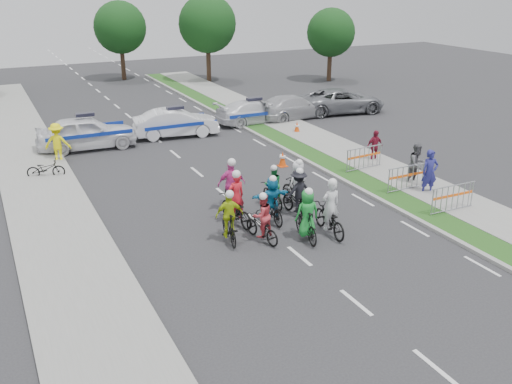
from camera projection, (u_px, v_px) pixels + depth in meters
name	position (u px, v px, depth m)	size (l,w,h in m)	color
ground	(299.00, 256.00, 17.76)	(90.00, 90.00, 0.00)	#28282B
curb_right	(344.00, 181.00, 24.03)	(0.20, 60.00, 0.12)	gray
grass_strip	(358.00, 179.00, 24.32)	(1.20, 60.00, 0.11)	#234A18
sidewalk_right	(391.00, 172.00, 25.06)	(2.40, 60.00, 0.13)	gray
sidewalk_left	(58.00, 232.00, 19.24)	(3.00, 60.00, 0.13)	gray
rider_0	(329.00, 216.00, 19.07)	(0.83, 2.02, 2.01)	black
rider_1	(307.00, 220.00, 18.61)	(0.84, 1.82, 1.86)	black
rider_2	(262.00, 223.00, 18.56)	(0.88, 1.77, 1.73)	black
rider_3	(229.00, 222.00, 18.50)	(0.97, 1.79, 1.82)	black
rider_4	(298.00, 197.00, 20.47)	(1.09, 1.88, 1.86)	black
rider_5	(272.00, 202.00, 19.92)	(1.41, 1.69, 1.78)	black
rider_6	(236.00, 206.00, 19.84)	(0.90, 2.04, 2.01)	black
rider_7	(297.00, 187.00, 21.46)	(0.84, 1.81, 1.84)	black
rider_8	(273.00, 191.00, 21.37)	(0.71, 1.65, 1.66)	black
rider_9	(231.00, 191.00, 20.92)	(1.09, 2.02, 2.05)	black
police_car_0	(87.00, 133.00, 28.41)	(1.96, 4.88, 1.66)	white
police_car_1	(176.00, 123.00, 30.62)	(1.57, 4.50, 1.48)	white
police_car_2	(254.00, 112.00, 33.39)	(1.89, 4.66, 1.35)	white
civilian_sedan	(293.00, 107.00, 34.41)	(2.00, 4.91, 1.43)	#B0B0B5
civilian_suv	(342.00, 101.00, 35.91)	(2.51, 5.44, 1.51)	slate
spectator_0	(430.00, 172.00, 22.43)	(0.67, 0.44, 1.83)	navy
spectator_1	(417.00, 164.00, 23.49)	(0.87, 0.68, 1.79)	#525156
spectator_2	(375.00, 146.00, 26.40)	(0.89, 0.37, 1.52)	maroon
marshal_hiviz	(57.00, 143.00, 26.40)	(1.18, 0.68, 1.83)	#FFF60D
barrier_0	(452.00, 199.00, 20.72)	(2.00, 0.50, 1.12)	#A5A8AD
barrier_1	(407.00, 179.00, 22.79)	(2.00, 0.50, 1.12)	#A5A8AD
barrier_2	(364.00, 159.00, 25.22)	(2.00, 0.50, 1.12)	#A5A8AD
cone_0	(283.00, 159.00, 25.95)	(0.40, 0.40, 0.70)	#F24C0C
cone_1	(297.00, 128.00, 31.26)	(0.40, 0.40, 0.70)	#F24C0C
parked_bike	(46.00, 169.00, 24.42)	(0.55, 1.58, 0.83)	black
tree_1	(207.00, 24.00, 44.98)	(4.55, 4.55, 6.82)	#382619
tree_2	(331.00, 33.00, 45.59)	(3.85, 3.85, 5.77)	#382619
tree_4	(120.00, 27.00, 45.97)	(4.20, 4.20, 6.30)	#382619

